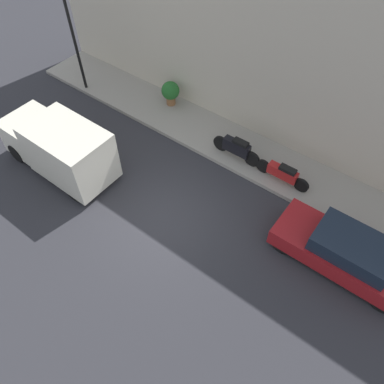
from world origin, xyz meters
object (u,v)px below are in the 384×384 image
at_px(motorcycle_black, 237,148).
at_px(streetlamp, 69,20).
at_px(delivery_van, 58,146).
at_px(potted_plant, 170,92).
at_px(parked_car, 345,252).
at_px(motorcycle_red, 283,173).

xyz_separation_m(motorcycle_black, streetlamp, (-0.33, 7.87, 2.62)).
bearing_deg(delivery_van, motorcycle_black, -49.48).
bearing_deg(potted_plant, parked_car, -107.66).
height_order(parked_car, motorcycle_red, parked_car).
height_order(motorcycle_black, streetlamp, streetlamp).
bearing_deg(parked_car, potted_plant, 72.34).
xyz_separation_m(delivery_van, streetlamp, (3.83, 3.01, 2.19)).
bearing_deg(potted_plant, motorcycle_red, -100.32).
distance_m(parked_car, motorcycle_black, 5.22).
height_order(motorcycle_black, motorcycle_red, motorcycle_black).
relative_size(streetlamp, potted_plant, 4.57).
bearing_deg(delivery_van, potted_plant, -9.22).
xyz_separation_m(parked_car, potted_plant, (2.84, 8.92, 0.14)).
xyz_separation_m(motorcycle_red, streetlamp, (-0.30, 9.81, 2.70)).
bearing_deg(delivery_van, motorcycle_red, -58.72).
relative_size(motorcycle_black, potted_plant, 1.89).
bearing_deg(motorcycle_red, motorcycle_black, 89.35).
xyz_separation_m(motorcycle_red, potted_plant, (1.08, 5.96, 0.22)).
distance_m(motorcycle_black, motorcycle_red, 1.94).
bearing_deg(parked_car, delivery_van, 103.67).
xyz_separation_m(parked_car, delivery_van, (-2.38, 9.77, 0.43)).
height_order(streetlamp, potted_plant, streetlamp).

